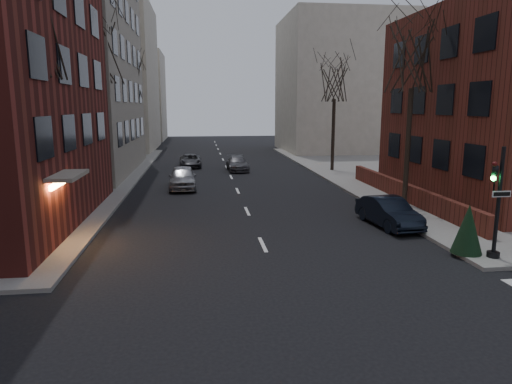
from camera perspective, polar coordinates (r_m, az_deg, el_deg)
low_wall_right at (r=27.69m, az=18.16°, el=0.02°), size 0.35×16.00×1.00m
building_distant_la at (r=61.96m, az=-19.34°, el=13.34°), size 14.00×16.00×18.00m
building_distant_ra at (r=58.32m, az=10.57°, el=12.96°), size 14.00×14.00×16.00m
building_distant_lb at (r=78.30m, az=-15.18°, el=11.42°), size 10.00×12.00×14.00m
traffic_signal at (r=18.28m, az=27.81°, el=-1.98°), size 0.76×0.44×4.00m
tree_left_a at (r=20.78m, az=-26.11°, el=17.80°), size 4.18×4.18×10.26m
tree_left_b at (r=32.38m, az=-19.15°, el=16.14°), size 4.40×4.40×10.80m
tree_left_c at (r=46.08m, az=-15.46°, el=13.44°), size 3.96×3.96×9.72m
tree_right_a at (r=26.26m, az=19.06°, el=15.60°), size 3.96×3.96×9.72m
tree_right_b at (r=39.29m, az=9.82°, el=13.56°), size 3.74×3.74×9.18m
streetlamp_near at (r=28.19m, az=-19.02°, el=7.50°), size 0.36×0.36×6.28m
streetlamp_far at (r=47.94m, az=-14.17°, el=8.85°), size 0.36×0.36×6.28m
parked_sedan at (r=22.07m, az=16.22°, el=-2.42°), size 1.90×4.26×1.36m
car_lane_silver at (r=31.28m, az=-9.17°, el=1.80°), size 1.90×4.51×1.52m
car_lane_gray at (r=39.60m, az=-2.35°, el=3.59°), size 1.83×4.33×1.25m
car_lane_far at (r=42.40m, az=-8.21°, el=3.90°), size 2.06×4.25×1.17m
evergreen_shrub at (r=18.58m, az=24.96°, el=-4.19°), size 1.21×1.21×1.85m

